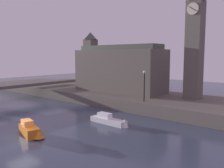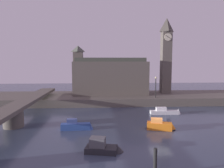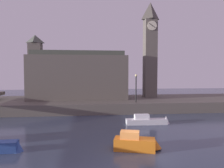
# 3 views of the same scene
# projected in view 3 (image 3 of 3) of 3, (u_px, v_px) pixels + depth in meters

# --- Properties ---
(ground_plane) EXTENTS (120.00, 120.00, 0.00)m
(ground_plane) POSITION_uv_depth(u_px,v_px,m) (136.00, 154.00, 15.40)
(ground_plane) COLOR #384256
(far_embankment) EXTENTS (70.00, 12.00, 1.50)m
(far_embankment) POSITION_uv_depth(u_px,v_px,m) (110.00, 103.00, 35.22)
(far_embankment) COLOR #5B544C
(far_embankment) RESTS_ON ground
(clock_tower) EXTENTS (2.26, 2.31, 16.24)m
(clock_tower) POSITION_uv_depth(u_px,v_px,m) (150.00, 49.00, 37.31)
(clock_tower) COLOR #5B544C
(clock_tower) RESTS_ON far_embankment
(parliament_hall) EXTENTS (15.53, 5.87, 10.21)m
(parliament_hall) POSITION_uv_depth(u_px,v_px,m) (76.00, 76.00, 35.16)
(parliament_hall) COLOR #5B544C
(parliament_hall) RESTS_ON far_embankment
(streetlamp) EXTENTS (0.36, 0.36, 4.03)m
(streetlamp) POSITION_uv_depth(u_px,v_px,m) (136.00, 85.00, 30.73)
(streetlamp) COLOR black
(streetlamp) RESTS_ON far_embankment
(boat_ferry_white) EXTENTS (5.05, 1.20, 1.37)m
(boat_ferry_white) POSITION_uv_depth(u_px,v_px,m) (150.00, 121.00, 24.21)
(boat_ferry_white) COLOR silver
(boat_ferry_white) RESTS_ON ground
(boat_patrol_orange) EXTENTS (3.75, 1.92, 1.44)m
(boat_patrol_orange) POSITION_uv_depth(u_px,v_px,m) (138.00, 143.00, 16.08)
(boat_patrol_orange) COLOR orange
(boat_patrol_orange) RESTS_ON ground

